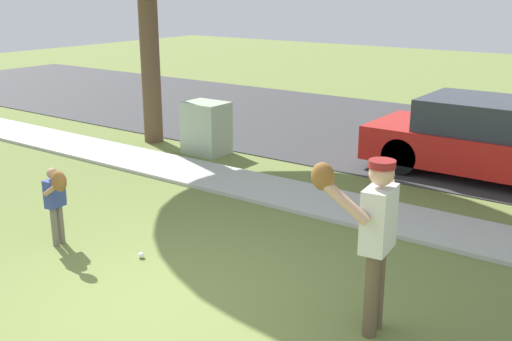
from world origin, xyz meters
TOP-DOWN VIEW (x-y plane):
  - ground_plane at (0.00, 3.50)m, footprint 48.00×48.00m
  - sidewalk_strip at (0.00, 3.60)m, footprint 36.00×1.20m
  - road_surface at (0.00, 8.60)m, footprint 36.00×6.80m
  - person_adult at (1.99, 0.76)m, footprint 0.67×0.68m
  - person_child at (-2.03, 0.28)m, footprint 0.49×0.38m
  - baseball at (-0.95, 0.63)m, footprint 0.07×0.07m
  - utility_cabinet at (-3.47, 4.82)m, footprint 0.82×0.65m
  - parked_hatchback_red at (1.44, 6.45)m, footprint 4.00×1.75m

SIDE VIEW (x-z plane):
  - ground_plane at x=0.00m, z-range 0.00..0.00m
  - road_surface at x=0.00m, z-range 0.00..0.02m
  - sidewalk_strip at x=0.00m, z-range 0.00..0.06m
  - baseball at x=-0.95m, z-range 0.00..0.07m
  - utility_cabinet at x=-3.47m, z-range 0.00..1.02m
  - parked_hatchback_red at x=1.44m, z-range 0.00..1.32m
  - person_child at x=-2.03m, z-range 0.16..1.22m
  - person_adult at x=1.99m, z-range 0.21..1.91m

